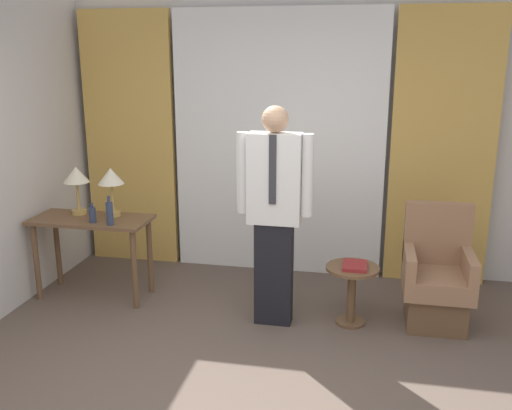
{
  "coord_description": "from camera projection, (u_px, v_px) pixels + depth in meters",
  "views": [
    {
      "loc": [
        0.88,
        -2.77,
        2.17
      ],
      "look_at": [
        0.05,
        1.36,
        1.04
      ],
      "focal_mm": 40.0,
      "sensor_mm": 36.0,
      "label": 1
    }
  ],
  "objects": [
    {
      "name": "wall_back",
      "position": [
        280.0,
        137.0,
        5.68
      ],
      "size": [
        10.0,
        0.06,
        2.7
      ],
      "color": "beige",
      "rests_on": "ground_plane"
    },
    {
      "name": "bottle_by_lamp",
      "position": [
        92.0,
        214.0,
        4.92
      ],
      "size": [
        0.06,
        0.06,
        0.17
      ],
      "color": "#2D3851",
      "rests_on": "desk"
    },
    {
      "name": "desk",
      "position": [
        92.0,
        232.0,
        5.1
      ],
      "size": [
        1.05,
        0.48,
        0.74
      ],
      "color": "brown",
      "rests_on": "ground_plane"
    },
    {
      "name": "armchair",
      "position": [
        436.0,
        282.0,
        4.65
      ],
      "size": [
        0.54,
        0.57,
        0.98
      ],
      "color": "brown",
      "rests_on": "ground_plane"
    },
    {
      "name": "curtain_sheer_center",
      "position": [
        278.0,
        145.0,
        5.57
      ],
      "size": [
        2.07,
        0.06,
        2.58
      ],
      "color": "white",
      "rests_on": "ground_plane"
    },
    {
      "name": "book",
      "position": [
        355.0,
        266.0,
        4.57
      ],
      "size": [
        0.19,
        0.24,
        0.03
      ],
      "color": "maroon",
      "rests_on": "side_table"
    },
    {
      "name": "bottle_near_edge",
      "position": [
        110.0,
        213.0,
        4.84
      ],
      "size": [
        0.06,
        0.06,
        0.25
      ],
      "color": "#2D3851",
      "rests_on": "desk"
    },
    {
      "name": "side_table",
      "position": [
        352.0,
        285.0,
        4.63
      ],
      "size": [
        0.43,
        0.43,
        0.5
      ],
      "color": "brown",
      "rests_on": "ground_plane"
    },
    {
      "name": "curtain_drape_left",
      "position": [
        130.0,
        140.0,
        5.87
      ],
      "size": [
        0.94,
        0.06,
        2.58
      ],
      "color": "gold",
      "rests_on": "ground_plane"
    },
    {
      "name": "person",
      "position": [
        274.0,
        208.0,
        4.5
      ],
      "size": [
        0.6,
        0.21,
        1.78
      ],
      "color": "black",
      "rests_on": "ground_plane"
    },
    {
      "name": "table_lamp_left",
      "position": [
        76.0,
        178.0,
        5.11
      ],
      "size": [
        0.23,
        0.23,
        0.44
      ],
      "color": "tan",
      "rests_on": "desk"
    },
    {
      "name": "table_lamp_right",
      "position": [
        111.0,
        180.0,
        5.05
      ],
      "size": [
        0.23,
        0.23,
        0.44
      ],
      "color": "tan",
      "rests_on": "desk"
    },
    {
      "name": "curtain_drape_right",
      "position": [
        442.0,
        150.0,
        5.28
      ],
      "size": [
        0.94,
        0.06,
        2.58
      ],
      "color": "gold",
      "rests_on": "ground_plane"
    }
  ]
}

